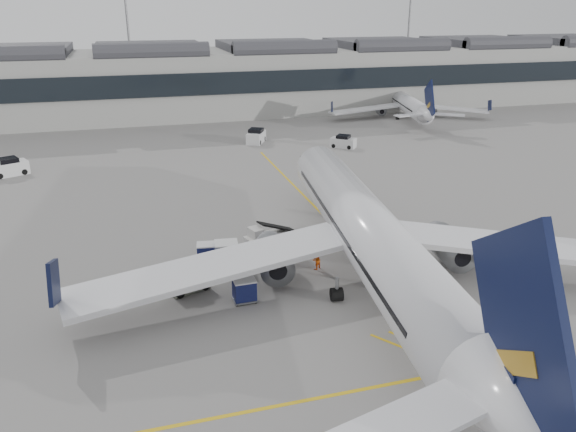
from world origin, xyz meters
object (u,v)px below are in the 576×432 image
object	(u,v)px
baggage_cart_a	(287,245)
airliner_main	(371,238)
belt_loader	(266,236)
ramp_agent_b	(316,259)
pushback_tug	(188,281)
ramp_agent_a	(302,241)

from	to	relation	value
baggage_cart_a	airliner_main	bearing A→B (deg)	-47.89
belt_loader	baggage_cart_a	bearing A→B (deg)	-90.64
ramp_agent_b	airliner_main	bearing A→B (deg)	103.54
airliner_main	pushback_tug	size ratio (longest dim) A/B	14.58
belt_loader	baggage_cart_a	size ratio (longest dim) A/B	2.89
baggage_cart_a	ramp_agent_b	size ratio (longest dim) A/B	1.06
airliner_main	belt_loader	world-z (taller)	airliner_main
ramp_agent_a	ramp_agent_b	distance (m)	3.51
baggage_cart_a	ramp_agent_b	world-z (taller)	baggage_cart_a
pushback_tug	ramp_agent_a	bearing A→B (deg)	2.82
belt_loader	pushback_tug	distance (m)	9.82
baggage_cart_a	pushback_tug	bearing A→B (deg)	-148.90
airliner_main	ramp_agent_a	distance (m)	7.83
ramp_agent_a	baggage_cart_a	bearing A→B (deg)	-179.81
airliner_main	belt_loader	size ratio (longest dim) A/B	9.46
ramp_agent_b	pushback_tug	distance (m)	9.70
airliner_main	ramp_agent_a	xyz separation A→B (m)	(-2.85, 6.77, -2.70)
belt_loader	airliner_main	bearing A→B (deg)	-78.98
baggage_cart_a	ramp_agent_a	bearing A→B (deg)	28.27
belt_loader	ramp_agent_b	world-z (taller)	belt_loader
belt_loader	ramp_agent_b	size ratio (longest dim) A/B	3.07
ramp_agent_b	pushback_tug	world-z (taller)	ramp_agent_b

